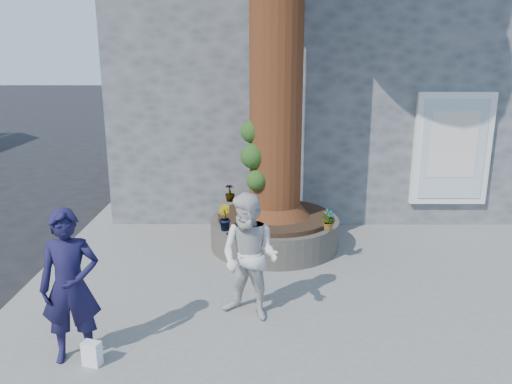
{
  "coord_description": "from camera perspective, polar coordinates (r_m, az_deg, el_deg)",
  "views": [
    {
      "loc": [
        0.5,
        -6.52,
        3.43
      ],
      "look_at": [
        0.47,
        1.56,
        1.25
      ],
      "focal_mm": 35.0,
      "sensor_mm": 36.0,
      "label": 1
    }
  ],
  "objects": [
    {
      "name": "ground",
      "position": [
        7.38,
        -3.76,
        -12.61
      ],
      "size": [
        120.0,
        120.0,
        0.0
      ],
      "primitive_type": "plane",
      "color": "black",
      "rests_on": "ground"
    },
    {
      "name": "pavement",
      "position": [
        8.3,
        7.23,
        -8.99
      ],
      "size": [
        9.0,
        8.0,
        0.12
      ],
      "primitive_type": "cube",
      "color": "slate",
      "rests_on": "ground"
    },
    {
      "name": "yellow_line",
      "position": [
        9.0,
        -23.3,
        -8.61
      ],
      "size": [
        0.1,
        30.0,
        0.01
      ],
      "primitive_type": "cube",
      "color": "yellow",
      "rests_on": "ground"
    },
    {
      "name": "stone_shop",
      "position": [
        13.87,
        8.82,
        13.78
      ],
      "size": [
        10.3,
        8.3,
        6.3
      ],
      "color": "#4F5254",
      "rests_on": "ground"
    },
    {
      "name": "planter",
      "position": [
        9.04,
        2.14,
        -4.41
      ],
      "size": [
        2.3,
        2.3,
        0.6
      ],
      "color": "black",
      "rests_on": "pavement"
    },
    {
      "name": "man",
      "position": [
        5.92,
        -20.45,
        -10.09
      ],
      "size": [
        0.72,
        0.54,
        1.77
      ],
      "primitive_type": "imported",
      "rotation": [
        0.0,
        0.0,
        0.2
      ],
      "color": "#161335",
      "rests_on": "pavement"
    },
    {
      "name": "woman",
      "position": [
        6.45,
        -0.72,
        -7.46
      ],
      "size": [
        1.01,
        0.93,
        1.67
      ],
      "primitive_type": "imported",
      "rotation": [
        0.0,
        0.0,
        -0.46
      ],
      "color": "silver",
      "rests_on": "pavement"
    },
    {
      "name": "shopping_bag",
      "position": [
        6.09,
        -18.24,
        -17.13
      ],
      "size": [
        0.23,
        0.17,
        0.28
      ],
      "primitive_type": "cube",
      "rotation": [
        0.0,
        0.0,
        -0.29
      ],
      "color": "white",
      "rests_on": "pavement"
    },
    {
      "name": "plant_a",
      "position": [
        8.16,
        8.35,
        -3.14
      ],
      "size": [
        0.23,
        0.22,
        0.36
      ],
      "primitive_type": "imported",
      "rotation": [
        0.0,
        0.0,
        0.66
      ],
      "color": "gray",
      "rests_on": "planter"
    },
    {
      "name": "plant_b",
      "position": [
        8.09,
        -3.67,
        -2.93
      ],
      "size": [
        0.32,
        0.32,
        0.43
      ],
      "primitive_type": "imported",
      "rotation": [
        0.0,
        0.0,
        2.22
      ],
      "color": "gray",
      "rests_on": "planter"
    },
    {
      "name": "plant_c",
      "position": [
        9.72,
        -3.0,
        -0.06
      ],
      "size": [
        0.21,
        0.21,
        0.35
      ],
      "primitive_type": "imported",
      "rotation": [
        0.0,
        0.0,
        3.08
      ],
      "color": "gray",
      "rests_on": "planter"
    },
    {
      "name": "plant_d",
      "position": [
        8.17,
        8.34,
        -3.39
      ],
      "size": [
        0.31,
        0.33,
        0.29
      ],
      "primitive_type": "imported",
      "rotation": [
        0.0,
        0.0,
        5.14
      ],
      "color": "gray",
      "rests_on": "planter"
    }
  ]
}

